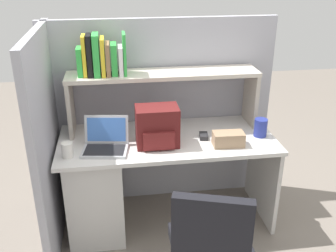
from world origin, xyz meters
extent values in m
plane|color=slate|center=(0.00, 0.00, 0.00)|extent=(8.00, 8.00, 0.00)
cube|color=silver|center=(0.00, 0.00, 0.71)|extent=(1.60, 0.70, 0.03)
cube|color=beige|center=(-0.55, 0.00, 0.35)|extent=(0.40, 0.64, 0.70)
cube|color=beige|center=(0.78, 0.00, 0.35)|extent=(0.03, 0.64, 0.70)
cube|color=#9E9EA8|center=(0.00, 0.38, 0.78)|extent=(1.84, 0.05, 1.55)
cube|color=#9E9EA8|center=(-0.85, -0.05, 0.78)|extent=(0.05, 1.06, 1.55)
cube|color=#B3A99C|center=(-0.70, 0.20, 0.94)|extent=(0.03, 0.28, 0.42)
cube|color=#B3A99C|center=(0.70, 0.20, 0.94)|extent=(0.03, 0.28, 0.42)
cube|color=beige|center=(0.00, 0.20, 1.17)|extent=(1.44, 0.28, 0.03)
cube|color=green|center=(-0.60, 0.20, 1.28)|extent=(0.04, 0.14, 0.20)
cube|color=yellow|center=(-0.57, 0.20, 1.32)|extent=(0.03, 0.14, 0.29)
cube|color=black|center=(-0.53, 0.19, 1.33)|extent=(0.03, 0.14, 0.29)
cube|color=green|center=(-0.48, 0.19, 1.33)|extent=(0.04, 0.18, 0.30)
cube|color=yellow|center=(-0.44, 0.19, 1.31)|extent=(0.03, 0.18, 0.27)
cube|color=olive|center=(-0.40, 0.20, 1.30)|extent=(0.03, 0.17, 0.23)
cube|color=green|center=(-0.36, 0.20, 1.29)|extent=(0.04, 0.16, 0.22)
cube|color=white|center=(-0.31, 0.19, 1.28)|extent=(0.03, 0.16, 0.21)
cube|color=green|center=(-0.28, 0.20, 1.33)|extent=(0.02, 0.17, 0.30)
cube|color=#B7BABF|center=(-0.46, -0.16, 0.74)|extent=(0.34, 0.26, 0.02)
cube|color=black|center=(-0.46, -0.17, 0.75)|extent=(0.30, 0.21, 0.00)
cube|color=#B7BABF|center=(-0.44, -0.04, 0.85)|extent=(0.32, 0.11, 0.20)
cube|color=#3F72CC|center=(-0.44, -0.05, 0.85)|extent=(0.28, 0.08, 0.16)
cube|color=#591919|center=(-0.08, -0.09, 0.87)|extent=(0.30, 0.20, 0.29)
cube|color=maroon|center=(-0.08, -0.20, 0.81)|extent=(0.22, 0.04, 0.13)
cube|color=#262628|center=(0.27, -0.04, 0.75)|extent=(0.08, 0.11, 0.03)
cylinder|color=white|center=(-0.70, -0.19, 0.78)|extent=(0.08, 0.08, 0.10)
cube|color=#9E7F60|center=(0.42, -0.18, 0.78)|extent=(0.23, 0.13, 0.10)
cylinder|color=navy|center=(0.70, -0.06, 0.80)|extent=(0.10, 0.10, 0.14)
cube|color=black|center=(0.13, -0.90, 0.45)|extent=(0.44, 0.44, 0.08)
cube|color=black|center=(0.07, -1.09, 0.71)|extent=(0.40, 0.18, 0.44)
camera|label=1|loc=(-0.37, -2.61, 2.00)|focal=41.97mm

